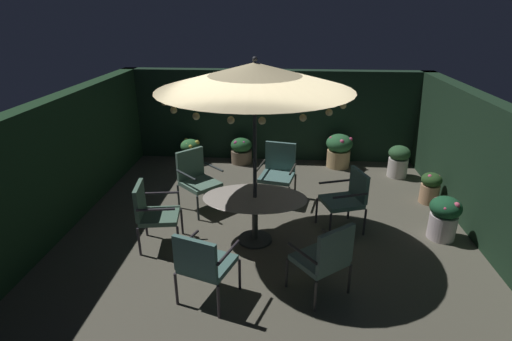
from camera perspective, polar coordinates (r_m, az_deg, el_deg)
ground_plane at (r=6.32m, az=1.49°, el=-9.32°), size 6.93×7.40×0.02m
hedge_backdrop_rear at (r=9.22m, az=2.67°, el=7.97°), size 6.93×0.30×2.05m
hedge_backdrop_left at (r=6.84m, az=-27.35°, el=0.24°), size 0.30×7.40×2.05m
hedge_backdrop_right at (r=6.60m, az=31.68°, el=-1.37°), size 0.30×7.40×2.05m
patio_dining_table at (r=5.89m, az=-0.16°, el=-5.11°), size 1.55×1.01×0.74m
patio_umbrella at (r=5.30m, az=-0.18°, el=13.38°), size 2.63×2.63×2.74m
patio_chair_north at (r=6.98m, az=-8.57°, el=-0.83°), size 0.85×0.85×1.04m
patio_chair_northeast at (r=5.99m, az=-14.73°, el=-5.60°), size 0.67×0.65×0.99m
patio_chair_east at (r=4.77m, az=-7.61°, el=-12.94°), size 0.76×0.74×0.97m
patio_chair_southeast at (r=4.91m, az=9.98°, el=-12.05°), size 0.81×0.81×1.00m
patio_chair_south at (r=6.39m, az=13.07°, el=-3.60°), size 0.76×0.73×0.98m
patio_chair_southwest at (r=7.23m, az=3.21°, el=0.24°), size 0.73×0.72×1.05m
potted_plant_left_near at (r=6.71m, az=25.47°, el=-5.99°), size 0.47×0.47×0.69m
potted_plant_front_corner at (r=9.07m, az=-2.13°, el=2.95°), size 0.48×0.48×0.59m
potted_plant_back_right at (r=7.84m, az=23.84°, el=-2.17°), size 0.36×0.36×0.58m
potted_plant_right_near at (r=9.22m, az=-9.40°, el=3.00°), size 0.45×0.45×0.55m
potted_plant_back_left at (r=8.80m, az=19.83°, el=1.40°), size 0.44×0.44×0.68m
potted_plant_left_far at (r=8.99m, az=11.85°, el=2.95°), size 0.58×0.58×0.75m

